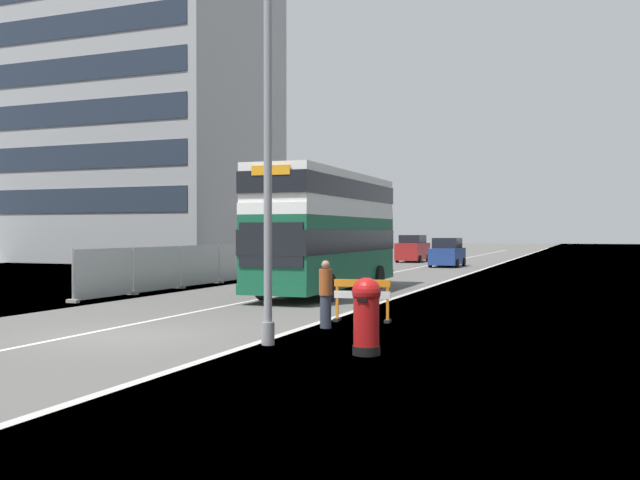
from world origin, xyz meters
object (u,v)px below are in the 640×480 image
object	(u,v)px
car_oncoming_near	(335,255)
car_receding_far	(413,249)
pedestrian_at_kerb	(326,294)
red_pillar_postbox	(366,312)
lamppost_foreground	(268,147)
roadworks_barrier	(362,295)
double_decker_bus	(328,230)
car_receding_mid	(447,253)

from	to	relation	value
car_oncoming_near	car_receding_far	bearing A→B (deg)	86.82
car_receding_far	pedestrian_at_kerb	distance (m)	40.51
red_pillar_postbox	pedestrian_at_kerb	world-z (taller)	pedestrian_at_kerb
lamppost_foreground	red_pillar_postbox	distance (m)	4.23
roadworks_barrier	car_oncoming_near	world-z (taller)	car_oncoming_near
double_decker_bus	roadworks_barrier	xyz separation A→B (m)	(4.09, -8.07, -1.83)
double_decker_bus	pedestrian_at_kerb	world-z (taller)	double_decker_bus
lamppost_foreground	pedestrian_at_kerb	size ratio (longest dim) A/B	5.25
red_pillar_postbox	car_receding_mid	bearing A→B (deg)	98.78
roadworks_barrier	car_oncoming_near	distance (m)	23.93
car_receding_mid	lamppost_foreground	bearing A→B (deg)	-84.87
car_oncoming_near	pedestrian_at_kerb	distance (m)	25.25
lamppost_foreground	car_receding_mid	xyz separation A→B (m)	(-3.22, 35.84, -3.37)
car_oncoming_near	roadworks_barrier	bearing A→B (deg)	-67.89
red_pillar_postbox	pedestrian_at_kerb	distance (m)	4.01
car_receding_mid	car_receding_far	distance (m)	8.10
lamppost_foreground	pedestrian_at_kerb	bearing A→B (deg)	85.95
lamppost_foreground	red_pillar_postbox	bearing A→B (deg)	-9.58
double_decker_bus	pedestrian_at_kerb	xyz separation A→B (m)	(3.63, -9.66, -1.68)
double_decker_bus	red_pillar_postbox	distance (m)	14.36
lamppost_foreground	roadworks_barrier	xyz separation A→B (m)	(0.68, 4.56, -3.60)
lamppost_foreground	car_receding_far	xyz separation A→B (m)	(-7.44, 42.75, -3.28)
double_decker_bus	car_receding_mid	distance (m)	23.27
lamppost_foreground	car_oncoming_near	size ratio (longest dim) A/B	2.10
car_oncoming_near	car_receding_far	xyz separation A→B (m)	(0.89, 16.03, -0.02)
pedestrian_at_kerb	lamppost_foreground	bearing A→B (deg)	-94.05
red_pillar_postbox	car_oncoming_near	bearing A→B (deg)	111.55
double_decker_bus	red_pillar_postbox	world-z (taller)	double_decker_bus
double_decker_bus	car_oncoming_near	distance (m)	15.00
car_receding_mid	roadworks_barrier	bearing A→B (deg)	-82.90
roadworks_barrier	car_receding_mid	bearing A→B (deg)	97.10
roadworks_barrier	car_receding_mid	size ratio (longest dim) A/B	0.38
red_pillar_postbox	car_oncoming_near	size ratio (longest dim) A/B	0.36
red_pillar_postbox	car_receding_far	distance (m)	44.26
red_pillar_postbox	double_decker_bus	bearing A→B (deg)	113.99
double_decker_bus	roadworks_barrier	distance (m)	9.23
car_receding_far	double_decker_bus	bearing A→B (deg)	-82.40
red_pillar_postbox	car_receding_far	xyz separation A→B (m)	(-9.82, 43.16, 0.19)
car_receding_far	pedestrian_at_kerb	xyz separation A→B (m)	(7.65, -39.78, -0.17)
lamppost_foreground	car_receding_mid	bearing A→B (deg)	95.13
red_pillar_postbox	pedestrian_at_kerb	xyz separation A→B (m)	(-2.17, 3.37, 0.02)
lamppost_foreground	car_oncoming_near	distance (m)	28.18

